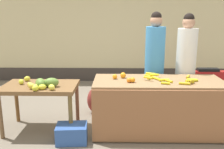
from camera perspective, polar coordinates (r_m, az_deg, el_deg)
ground_plane at (r=4.07m, az=5.20°, el=-12.70°), size 24.00×24.00×0.00m
market_wall_back at (r=6.77m, az=3.68°, el=12.53°), size 9.41×0.23×3.40m
fruit_stall_counter at (r=3.93m, az=10.50°, el=-7.24°), size 1.98×0.83×0.83m
side_table_wooden at (r=4.00m, az=-16.27°, el=-3.62°), size 1.14×0.71×0.75m
banana_bunch_pile at (r=3.83m, az=13.45°, el=-0.99°), size 0.80×0.55×0.07m
orange_pile at (r=3.76m, az=2.86°, el=-0.68°), size 0.34×0.34×0.09m
mango_papaya_pile at (r=3.82m, az=-16.00°, el=-2.03°), size 0.69×0.64×0.14m
vendor_woman_blue_shirt at (r=4.42m, az=9.78°, el=2.19°), size 0.34×0.34×1.86m
vendor_woman_white_shirt at (r=4.50m, az=16.66°, el=1.82°), size 0.34×0.34×1.83m
parked_motorcycle at (r=5.67m, az=22.04°, el=-1.66°), size 1.60×0.18×0.88m
produce_crate at (r=3.72m, az=-9.28°, el=-13.30°), size 0.46×0.35×0.26m
produce_sack at (r=4.64m, az=-3.53°, el=-5.91°), size 0.42×0.37×0.50m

